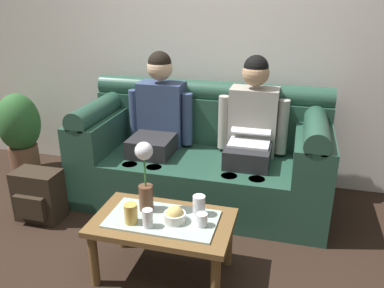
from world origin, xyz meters
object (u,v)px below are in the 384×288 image
flower_vase (145,175)px  cup_near_left (202,220)px  cup_far_center (148,218)px  backpack_left (39,196)px  cup_near_right (131,213)px  potted_plant (20,129)px  person_left (158,121)px  coffee_table (163,228)px  snack_bowl (175,216)px  cup_far_left (199,205)px  person_right (251,129)px  couch (203,157)px

flower_vase → cup_near_left: 0.43m
cup_far_center → backpack_left: bearing=156.7°
cup_near_left → cup_far_center: 0.31m
cup_near_right → backpack_left: (-0.98, 0.46, -0.27)m
potted_plant → cup_far_center: bearing=-34.3°
person_left → potted_plant: (-1.44, 0.07, -0.23)m
coffee_table → snack_bowl: bearing=-9.9°
flower_vase → cup_near_left: size_ratio=5.76×
coffee_table → flower_vase: (-0.13, 0.07, 0.30)m
snack_bowl → cup_far_left: size_ratio=1.04×
backpack_left → person_right: bearing=23.5°
flower_vase → cup_near_right: flower_vase is taller
couch → backpack_left: (-1.14, -0.67, -0.18)m
couch → cup_far_center: (-0.05, -1.14, 0.09)m
cup_near_right → cup_far_left: cup_far_left is taller
flower_vase → cup_far_center: flower_vase is taller
cup_near_right → cup_far_center: cup_near_right is taller
backpack_left → potted_plant: size_ratio=0.51×
person_left → backpack_left: person_left is taller
person_right → cup_far_left: (-0.19, -0.93, -0.19)m
coffee_table → backpack_left: bearing=162.3°
snack_bowl → flower_vase: bearing=158.2°
flower_vase → cup_far_left: size_ratio=3.58×
cup_near_left → cup_near_right: size_ratio=0.65×
person_left → cup_far_left: size_ratio=9.73×
snack_bowl → cup_far_center: bearing=-145.7°
cup_near_right → cup_near_left: bearing=10.5°
person_right → flower_vase: 1.09m
cup_far_center → snack_bowl: bearing=34.3°
cup_near_right → potted_plant: (-1.67, 1.20, -0.03)m
cup_near_right → cup_far_left: size_ratio=0.96×
cup_far_left → potted_plant: bearing=153.6°
person_right → flower_vase: bearing=-118.3°
person_left → cup_far_left: (0.59, -0.93, -0.19)m
coffee_table → cup_far_center: size_ratio=7.66×
couch → cup_far_left: couch is taller
coffee_table → cup_far_center: (-0.05, -0.11, 0.12)m
backpack_left → coffee_table: bearing=-17.7°
person_left → cup_far_center: 1.20m
cup_far_left → couch: bearing=102.1°
person_left → cup_near_right: person_left is taller
cup_near_left → cup_far_left: 0.13m
person_left → coffee_table: bearing=-69.3°
backpack_left → flower_vase: bearing=-16.2°
cup_near_right → potted_plant: potted_plant is taller
coffee_table → cup_near_right: size_ratio=7.00×
couch → cup_far_left: (0.20, -0.94, 0.09)m
person_right → snack_bowl: size_ratio=9.39×
coffee_table → cup_far_left: cup_far_left is taller
cup_far_center → flower_vase: bearing=113.5°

